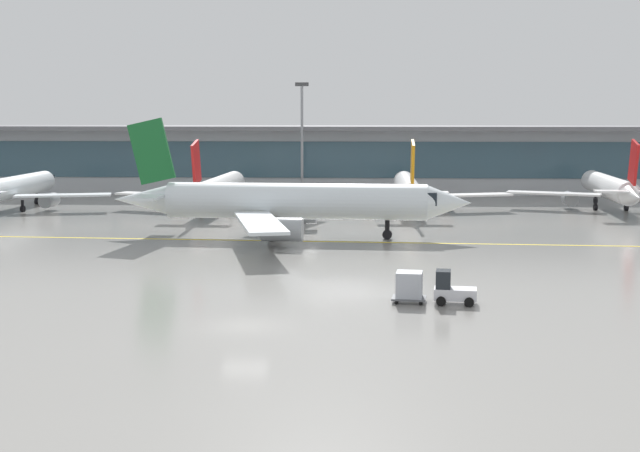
% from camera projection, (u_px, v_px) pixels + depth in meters
% --- Properties ---
extents(ground_plane, '(400.00, 400.00, 0.00)m').
position_uv_depth(ground_plane, '(245.00, 326.00, 48.49)').
color(ground_plane, gray).
extents(taxiway_centreline_stripe, '(109.83, 6.86, 0.01)m').
position_uv_depth(taxiway_centreline_stripe, '(295.00, 241.00, 79.69)').
color(taxiway_centreline_stripe, yellow).
rests_on(taxiway_centreline_stripe, ground_plane).
extents(terminal_concourse, '(188.41, 11.00, 9.60)m').
position_uv_depth(terminal_concourse, '(314.00, 158.00, 125.77)').
color(terminal_concourse, '#B2B7BC').
rests_on(terminal_concourse, ground_plane).
extents(gate_airplane_1, '(24.61, 26.48, 8.77)m').
position_uv_depth(gate_airplane_1, '(12.00, 188.00, 103.49)').
color(gate_airplane_1, white).
rests_on(gate_airplane_1, ground_plane).
extents(gate_airplane_2, '(24.60, 26.49, 8.77)m').
position_uv_depth(gate_airplane_2, '(218.00, 189.00, 103.04)').
color(gate_airplane_2, white).
rests_on(gate_airplane_2, ground_plane).
extents(gate_airplane_3, '(24.64, 26.42, 8.77)m').
position_uv_depth(gate_airplane_3, '(407.00, 188.00, 103.38)').
color(gate_airplane_3, white).
rests_on(gate_airplane_3, ground_plane).
extents(gate_airplane_4, '(24.61, 26.48, 8.77)m').
position_uv_depth(gate_airplane_4, '(609.00, 188.00, 104.49)').
color(gate_airplane_4, white).
rests_on(gate_airplane_4, ground_plane).
extents(taxiing_regional_jet, '(33.76, 31.35, 11.18)m').
position_uv_depth(taxiing_regional_jet, '(292.00, 202.00, 81.27)').
color(taxiing_regional_jet, white).
rests_on(taxiing_regional_jet, ground_plane).
extents(baggage_tug, '(2.75, 1.89, 2.10)m').
position_uv_depth(baggage_tug, '(452.00, 290.00, 53.88)').
color(baggage_tug, silver).
rests_on(baggage_tug, ground_plane).
extents(cargo_dolly_lead, '(2.28, 1.84, 1.94)m').
position_uv_depth(cargo_dolly_lead, '(409.00, 286.00, 54.28)').
color(cargo_dolly_lead, '#595B60').
rests_on(cargo_dolly_lead, ground_plane).
extents(apron_light_mast_1, '(1.80, 0.36, 15.50)m').
position_uv_depth(apron_light_mast_1, '(302.00, 135.00, 117.36)').
color(apron_light_mast_1, gray).
rests_on(apron_light_mast_1, ground_plane).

